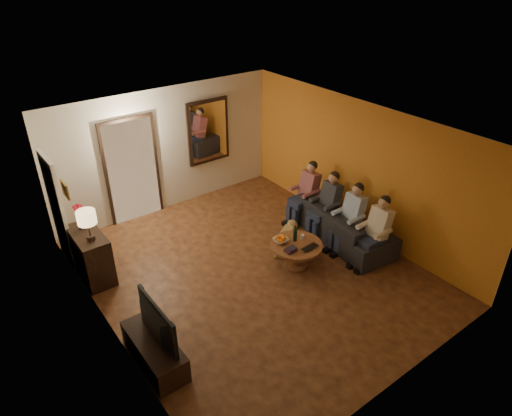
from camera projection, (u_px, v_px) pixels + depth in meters
floor at (253, 272)px, 8.01m from camera, size 5.00×6.00×0.01m
ceiling at (252, 131)px, 6.72m from camera, size 5.00×6.00×0.01m
back_wall at (167, 150)px, 9.45m from camera, size 5.00×0.02×2.60m
front_wall at (406, 310)px, 5.28m from camera, size 5.00×0.02×2.60m
left_wall at (101, 263)px, 6.06m from camera, size 0.02×6.00×2.60m
right_wall at (358, 168)px, 8.66m from camera, size 0.02×6.00×2.60m
orange_accent at (358, 169)px, 8.66m from camera, size 0.01×6.00×2.60m
kitchen_doorway at (132, 171)px, 9.14m from camera, size 1.00×0.06×2.10m
door_trim at (132, 171)px, 9.14m from camera, size 1.12×0.04×2.22m
fridge_glimpse at (145, 175)px, 9.35m from camera, size 0.45×0.03×1.70m
mirror_frame at (208, 131)px, 9.84m from camera, size 1.00×0.05×1.40m
mirror_glass at (209, 132)px, 9.82m from camera, size 0.86×0.02×1.26m
white_door at (58, 211)px, 7.82m from camera, size 0.06×0.85×2.04m
framed_art at (65, 190)px, 6.71m from camera, size 0.03×0.28×0.24m
art_canvas at (66, 190)px, 6.72m from camera, size 0.01×0.22×0.18m
dresser at (91, 255)px, 7.69m from camera, size 0.45×0.98×0.87m
table_lamp at (88, 225)px, 7.19m from camera, size 0.30×0.30×0.54m
flower_vase at (80, 217)px, 7.52m from camera, size 0.14×0.14×0.44m
tv_stand at (155, 351)px, 6.18m from camera, size 0.45×1.19×0.40m
tv at (151, 324)px, 5.93m from camera, size 1.00×0.13×0.58m
sofa at (341, 223)px, 8.80m from camera, size 2.40×1.18×0.67m
person_a at (376, 233)px, 7.99m from camera, size 0.60×0.40×1.20m
person_b at (351, 219)px, 8.41m from camera, size 0.60×0.40×1.20m
person_c at (328, 206)px, 8.82m from camera, size 0.60×0.40×1.20m
person_d at (307, 194)px, 9.24m from camera, size 0.60×0.40×1.20m
dog at (285, 238)px, 8.44m from camera, size 0.61×0.40×0.56m
coffee_table at (296, 255)px, 8.07m from camera, size 1.06×1.06×0.45m
bowl at (281, 240)px, 8.00m from camera, size 0.26×0.26×0.06m
oranges at (281, 237)px, 7.97m from camera, size 0.20×0.20×0.08m
wine_bottle at (295, 233)px, 7.98m from camera, size 0.07×0.07×0.31m
wine_glass at (302, 237)px, 8.06m from camera, size 0.06×0.06×0.10m
book_stack at (291, 249)px, 7.76m from camera, size 0.20×0.15×0.07m
laptop at (312, 249)px, 7.81m from camera, size 0.34×0.23×0.03m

